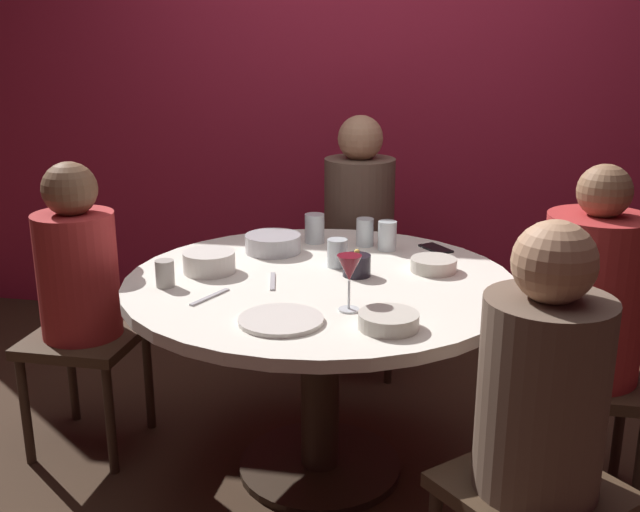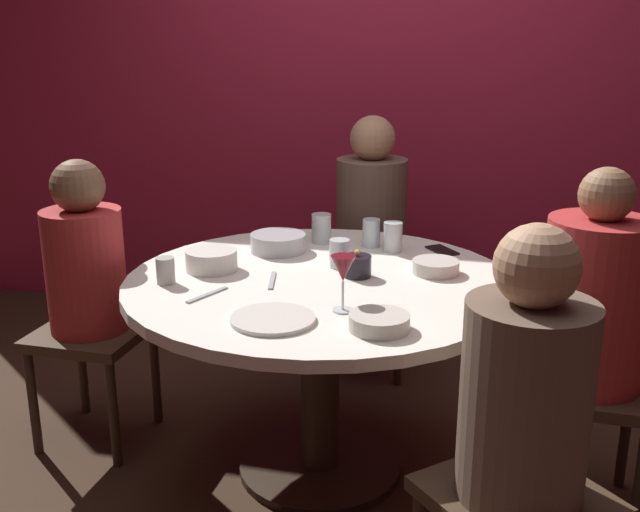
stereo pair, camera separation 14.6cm
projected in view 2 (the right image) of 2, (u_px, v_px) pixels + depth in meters
name	position (u px, v px, depth m)	size (l,w,h in m)	color
ground_plane	(320.00, 468.00, 2.80)	(8.00, 8.00, 0.00)	#382619
back_wall	(394.00, 87.00, 3.82)	(6.00, 0.10, 2.60)	maroon
dining_table	(320.00, 319.00, 2.62)	(1.35, 1.35, 0.75)	silver
seated_diner_left	(86.00, 272.00, 2.82)	(0.40, 0.40, 1.13)	#3F2D1E
seated_diner_back	(371.00, 217.00, 3.45)	(0.40, 0.40, 1.21)	#3F2D1E
seated_diner_right	(594.00, 309.00, 2.37)	(0.40, 0.40, 1.18)	#3F2D1E
seated_diner_front_right	(525.00, 403.00, 1.79)	(0.57, 0.57, 1.16)	#3F2D1E
candle_holder	(357.00, 266.00, 2.59)	(0.10, 0.10, 0.10)	black
wine_glass	(343.00, 271.00, 2.24)	(0.08, 0.08, 0.18)	silver
dinner_plate	(273.00, 319.00, 2.19)	(0.25, 0.25, 0.01)	silver
cell_phone	(442.00, 250.00, 2.89)	(0.07, 0.14, 0.01)	black
bowl_serving_large	(278.00, 243.00, 2.89)	(0.22, 0.22, 0.07)	#B7B7BC
bowl_salad_center	(211.00, 260.00, 2.66)	(0.18, 0.18, 0.07)	silver
bowl_small_white	(379.00, 322.00, 2.13)	(0.18, 0.18, 0.05)	beige
bowl_sauce_side	(436.00, 267.00, 2.63)	(0.16, 0.16, 0.05)	beige
cup_near_candle	(166.00, 271.00, 2.51)	(0.06, 0.06, 0.09)	#B2ADA3
cup_by_left_diner	(340.00, 253.00, 2.69)	(0.07, 0.07, 0.10)	silver
cup_by_right_diner	(321.00, 228.00, 3.00)	(0.08, 0.08, 0.12)	silver
cup_center_front	(371.00, 233.00, 2.95)	(0.07, 0.07, 0.11)	silver
cup_far_edge	(393.00, 237.00, 2.88)	(0.07, 0.07, 0.12)	silver
fork_near_plate	(207.00, 295.00, 2.41)	(0.02, 0.18, 0.01)	#B7B7BC
knife_near_plate	(272.00, 280.00, 2.55)	(0.02, 0.18, 0.01)	#B7B7BC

